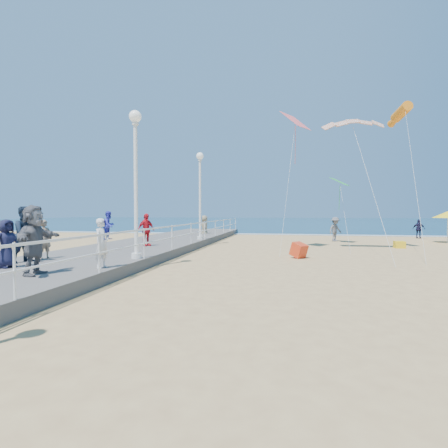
% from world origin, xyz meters
% --- Properties ---
extents(ground, '(160.00, 160.00, 0.00)m').
position_xyz_m(ground, '(0.00, 0.00, 0.00)').
color(ground, tan).
rests_on(ground, ground).
extents(ocean, '(160.00, 90.00, 0.05)m').
position_xyz_m(ocean, '(0.00, 65.00, 0.01)').
color(ocean, '#0C3149').
rests_on(ocean, ground).
extents(surf_line, '(160.00, 1.20, 0.04)m').
position_xyz_m(surf_line, '(0.00, 20.50, 0.03)').
color(surf_line, white).
rests_on(surf_line, ground).
extents(boardwalk, '(5.00, 44.00, 0.40)m').
position_xyz_m(boardwalk, '(-7.50, 0.00, 0.20)').
color(boardwalk, slate).
rests_on(boardwalk, ground).
extents(railing, '(0.05, 42.00, 0.55)m').
position_xyz_m(railing, '(-5.05, 0.00, 1.25)').
color(railing, white).
rests_on(railing, boardwalk).
extents(lamp_post_mid, '(0.44, 0.44, 5.32)m').
position_xyz_m(lamp_post_mid, '(-5.35, 0.00, 3.66)').
color(lamp_post_mid, white).
rests_on(lamp_post_mid, boardwalk).
extents(lamp_post_far, '(0.44, 0.44, 5.32)m').
position_xyz_m(lamp_post_far, '(-5.35, 9.00, 3.66)').
color(lamp_post_far, white).
rests_on(lamp_post_far, boardwalk).
extents(woman_holding_toddler, '(0.43, 0.59, 1.50)m').
position_xyz_m(woman_holding_toddler, '(-5.40, -2.24, 1.15)').
color(woman_holding_toddler, silver).
rests_on(woman_holding_toddler, boardwalk).
extents(toddler_held, '(0.38, 0.46, 0.86)m').
position_xyz_m(toddler_held, '(-5.25, -2.09, 1.68)').
color(toddler_held, '#3337C1').
rests_on(toddler_held, boardwalk).
extents(spectator_3, '(0.83, 1.01, 1.61)m').
position_xyz_m(spectator_3, '(-6.90, 4.41, 1.20)').
color(spectator_3, red).
rests_on(spectator_3, boardwalk).
extents(spectator_4, '(0.63, 0.81, 1.47)m').
position_xyz_m(spectator_4, '(-8.26, -2.71, 1.13)').
color(spectator_4, '#161731').
rests_on(spectator_4, boardwalk).
extents(spectator_5, '(0.78, 1.80, 1.88)m').
position_xyz_m(spectator_5, '(-6.60, -3.60, 1.34)').
color(spectator_5, '#5E5E63').
rests_on(spectator_5, boardwalk).
extents(spectator_6, '(0.48, 0.59, 1.40)m').
position_xyz_m(spectator_6, '(-8.56, -0.69, 1.10)').
color(spectator_6, '#826F5A').
rests_on(spectator_6, boardwalk).
extents(spectator_7, '(0.92, 1.06, 1.87)m').
position_xyz_m(spectator_7, '(-8.58, -1.56, 1.34)').
color(spectator_7, '#182536').
rests_on(spectator_7, boardwalk).
extents(beach_walker_a, '(1.25, 1.21, 1.72)m').
position_xyz_m(beach_walker_a, '(3.22, 13.88, 0.86)').
color(beach_walker_a, slate).
rests_on(beach_walker_a, ground).
extents(beach_walker_b, '(0.94, 0.73, 1.50)m').
position_xyz_m(beach_walker_b, '(9.99, 17.95, 0.75)').
color(beach_walker_b, '#1A1937').
rests_on(beach_walker_b, ground).
extents(beach_walker_c, '(0.73, 0.97, 1.81)m').
position_xyz_m(beach_walker_c, '(-6.51, 14.69, 0.90)').
color(beach_walker_c, gray).
rests_on(beach_walker_c, ground).
extents(box_kite, '(0.90, 0.88, 0.74)m').
position_xyz_m(box_kite, '(0.50, 4.25, 0.30)').
color(box_kite, red).
rests_on(box_kite, ground).
extents(beach_umbrella, '(1.90, 1.90, 2.14)m').
position_xyz_m(beach_umbrella, '(10.41, 13.89, 1.91)').
color(beach_umbrella, white).
rests_on(beach_umbrella, ground).
extents(beach_chair_left, '(0.55, 0.55, 0.40)m').
position_xyz_m(beach_chair_left, '(6.29, 9.83, 0.20)').
color(beach_chair_left, yellow).
rests_on(beach_chair_left, ground).
extents(kite_parafoil, '(3.20, 0.94, 0.65)m').
position_xyz_m(kite_parafoil, '(3.34, 7.83, 6.89)').
color(kite_parafoil, '#D15118').
extents(kite_windsock, '(0.97, 2.47, 1.04)m').
position_xyz_m(kite_windsock, '(5.97, 8.73, 7.47)').
color(kite_windsock, orange).
extents(kite_diamond_pink, '(1.74, 1.86, 0.98)m').
position_xyz_m(kite_diamond_pink, '(0.35, 7.97, 7.08)').
color(kite_diamond_pink, '#FF5D61').
extents(kite_diamond_green, '(1.41, 1.47, 0.55)m').
position_xyz_m(kite_diamond_green, '(3.24, 12.07, 4.05)').
color(kite_diamond_green, green).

